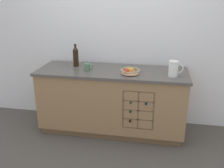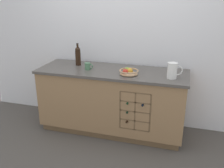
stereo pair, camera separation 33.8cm
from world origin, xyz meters
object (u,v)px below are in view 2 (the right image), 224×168
Objects in this scene: fruit_bowl at (129,71)px; standing_wine_bottle at (78,55)px; white_pitcher at (173,70)px; ceramic_mug at (88,66)px.

standing_wine_bottle is (-0.78, 0.22, 0.10)m from fruit_bowl.
standing_wine_bottle reaches higher than white_pitcher.
white_pitcher is 1.69× the size of ceramic_mug.
standing_wine_bottle reaches higher than fruit_bowl.
ceramic_mug is (-1.10, 0.06, -0.05)m from white_pitcher.
standing_wine_bottle is (-1.32, 0.23, 0.04)m from white_pitcher.
ceramic_mug is at bearing -38.31° from standing_wine_bottle.
fruit_bowl is at bearing -5.63° from ceramic_mug.
fruit_bowl is at bearing 179.79° from white_pitcher.
standing_wine_bottle is at bearing 141.69° from ceramic_mug.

